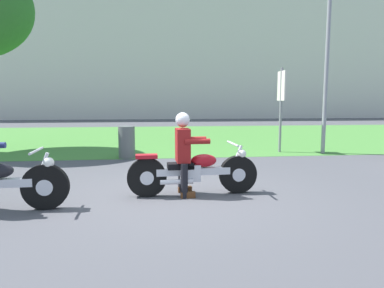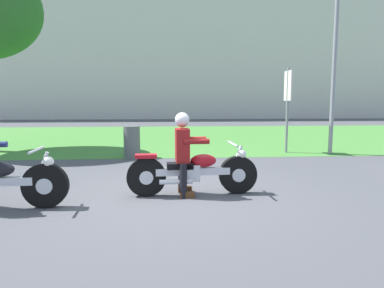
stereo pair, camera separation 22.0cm
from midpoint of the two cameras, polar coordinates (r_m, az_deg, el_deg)
ground at (r=5.94m, az=-4.13°, el=-8.51°), size 120.00×120.00×0.00m
grass_verge at (r=15.63m, az=-5.56°, el=1.25°), size 60.00×12.00×0.01m
stadium_facade at (r=34.58m, az=-6.58°, el=15.63°), size 62.81×8.00×13.46m
motorcycle_lead at (r=5.91m, az=-0.79°, el=-4.60°), size 2.23×0.66×0.89m
rider_lead at (r=5.82m, az=-2.44°, el=-0.55°), size 0.56×0.48×1.41m
streetlight_pole at (r=11.42m, az=21.48°, el=16.47°), size 0.96×0.20×5.67m
trash_can at (r=9.88m, az=-11.31°, el=0.29°), size 0.46×0.46×0.89m
sign_banner at (r=11.08m, az=13.89°, el=7.57°), size 0.08×0.60×2.60m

